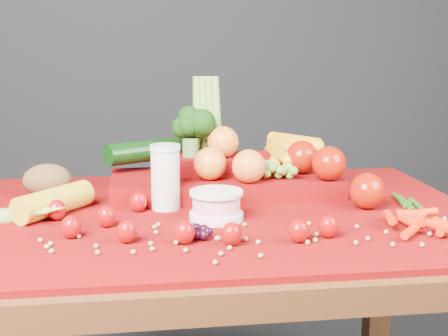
{
  "coord_description": "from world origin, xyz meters",
  "views": [
    {
      "loc": [
        -0.17,
        -1.24,
        1.12
      ],
      "look_at": [
        0.0,
        0.02,
        0.85
      ],
      "focal_mm": 50.0,
      "sensor_mm": 36.0,
      "label": 1
    }
  ],
  "objects": [
    {
      "name": "table",
      "position": [
        0.0,
        0.0,
        0.66
      ],
      "size": [
        1.1,
        0.8,
        0.75
      ],
      "color": "#3B200D",
      "rests_on": "ground"
    },
    {
      "name": "red_cloth",
      "position": [
        0.0,
        0.0,
        0.76
      ],
      "size": [
        1.05,
        0.75,
        0.01
      ],
      "primitive_type": "cube",
      "color": "#660503",
      "rests_on": "table"
    },
    {
      "name": "milk_glass",
      "position": [
        -0.12,
        0.04,
        0.84
      ],
      "size": [
        0.06,
        0.06,
        0.14
      ],
      "rotation": [
        0.0,
        0.0,
        -0.15
      ],
      "color": "beige",
      "rests_on": "red_cloth"
    },
    {
      "name": "yogurt_bowl",
      "position": [
        -0.03,
        -0.06,
        0.79
      ],
      "size": [
        0.11,
        0.11,
        0.06
      ],
      "rotation": [
        0.0,
        0.0,
        0.0
      ],
      "color": "silver",
      "rests_on": "red_cloth"
    },
    {
      "name": "strawberry_scatter",
      "position": [
        -0.12,
        -0.14,
        0.79
      ],
      "size": [
        0.54,
        0.28,
        0.05
      ],
      "color": "#9B0010",
      "rests_on": "red_cloth"
    },
    {
      "name": "dark_grape_cluster",
      "position": [
        -0.07,
        -0.17,
        0.78
      ],
      "size": [
        0.06,
        0.05,
        0.03
      ],
      "primitive_type": null,
      "color": "black",
      "rests_on": "red_cloth"
    },
    {
      "name": "soybean_scatter",
      "position": [
        0.0,
        -0.2,
        0.77
      ],
      "size": [
        0.84,
        0.24,
        0.01
      ],
      "primitive_type": null,
      "color": "olive",
      "rests_on": "red_cloth"
    },
    {
      "name": "corn_ear",
      "position": [
        -0.37,
        -0.01,
        0.78
      ],
      "size": [
        0.25,
        0.26,
        0.06
      ],
      "rotation": [
        0.0,
        0.0,
        0.89
      ],
      "color": "gold",
      "rests_on": "red_cloth"
    },
    {
      "name": "potato",
      "position": [
        -0.38,
        0.18,
        0.8
      ],
      "size": [
        0.11,
        0.08,
        0.08
      ],
      "primitive_type": "ellipsoid",
      "color": "#533B1E",
      "rests_on": "red_cloth"
    },
    {
      "name": "baby_carrot_pile",
      "position": [
        0.33,
        -0.18,
        0.78
      ],
      "size": [
        0.18,
        0.17,
        0.03
      ],
      "primitive_type": null,
      "color": "red",
      "rests_on": "red_cloth"
    },
    {
      "name": "green_bean_pile",
      "position": [
        0.39,
        -0.01,
        0.77
      ],
      "size": [
        0.14,
        0.12,
        0.01
      ],
      "primitive_type": null,
      "color": "#275112",
      "rests_on": "red_cloth"
    },
    {
      "name": "produce_mound",
      "position": [
        0.04,
        0.16,
        0.82
      ],
      "size": [
        0.6,
        0.38,
        0.27
      ],
      "color": "#660503",
      "rests_on": "red_cloth"
    }
  ]
}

